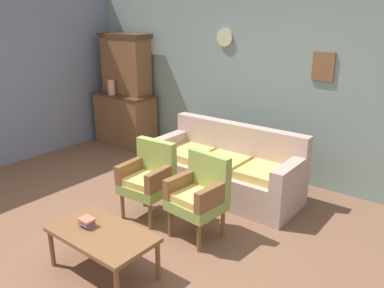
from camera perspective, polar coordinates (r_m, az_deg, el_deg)
The scene contains 10 objects.
ground_plane at distance 4.25m, azimuth -9.12°, elevation -14.37°, with size 7.68×7.68×0.00m, color brown.
wall_back_with_decor at distance 5.74m, azimuth 9.97°, elevation 8.89°, with size 6.40×0.09×2.70m.
side_cabinet at distance 7.16m, azimuth -9.70°, elevation 3.57°, with size 1.16×0.55×0.93m.
cabinet_upper_hutch at distance 7.03m, azimuth -9.65°, elevation 11.48°, with size 0.99×0.38×1.03m.
vase_on_cabinet at distance 7.01m, azimuth -11.67°, elevation 8.12°, with size 0.13×0.13×0.26m, color tan.
floral_couch at distance 5.17m, azimuth 5.05°, elevation -3.86°, with size 1.98×0.83×0.90m.
armchair_row_middle at distance 4.55m, azimuth -6.34°, elevation -4.74°, with size 0.55×0.53×0.90m.
armchair_near_cabinet at distance 4.13m, azimuth 1.12°, elevation -7.14°, with size 0.56×0.53×0.90m.
coffee_table at distance 3.72m, azimuth -13.00°, elevation -13.02°, with size 1.00×0.56×0.42m.
book_stack_on_table at distance 3.80m, azimuth -15.07°, elevation -10.94°, with size 0.14×0.11×0.08m.
Camera 1 is at (2.69, -2.35, 2.30)m, focal length 36.53 mm.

